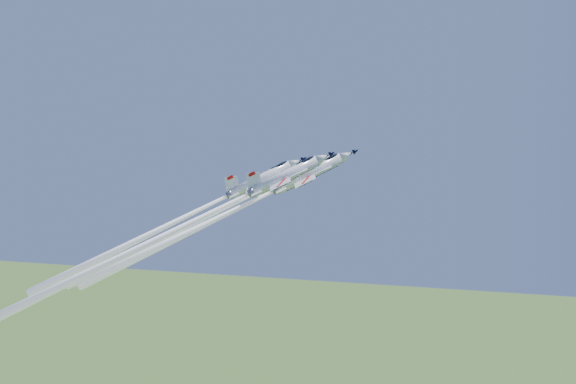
% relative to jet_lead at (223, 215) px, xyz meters
% --- Properties ---
extents(jet_lead, '(40.83, 15.33, 36.28)m').
position_rel_jet_lead_xyz_m(jet_lead, '(0.00, 0.00, 0.00)').
color(jet_lead, white).
extents(jet_left, '(40.28, 14.86, 38.21)m').
position_rel_jet_lead_xyz_m(jet_left, '(-4.49, 2.83, -0.98)').
color(jet_left, white).
extents(jet_right, '(45.86, 16.77, 44.74)m').
position_rel_jet_lead_xyz_m(jet_right, '(-5.97, -10.99, -1.76)').
color(jet_right, white).
extents(jet_slot, '(39.41, 14.67, 36.18)m').
position_rel_jet_lead_xyz_m(jet_slot, '(-7.42, -5.31, -0.83)').
color(jet_slot, white).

